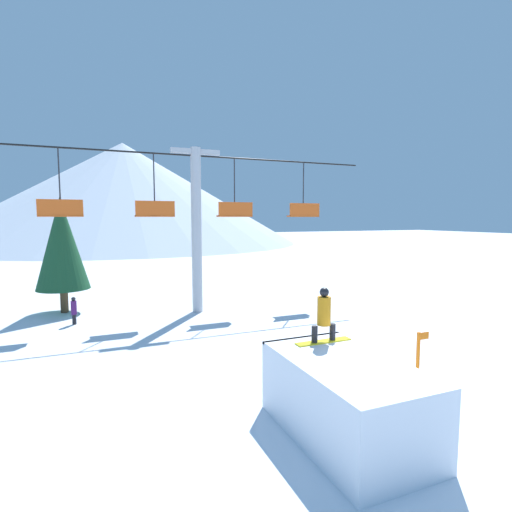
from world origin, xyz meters
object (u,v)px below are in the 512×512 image
object	(u,v)px
trail_marker	(418,358)
distant_skier	(74,309)
pine_tree_near	(62,244)
snowboarder	(324,315)
snow_ramp	(345,399)

from	to	relation	value
trail_marker	distant_skier	bearing A→B (deg)	129.73
pine_tree_near	trail_marker	bearing A→B (deg)	-54.77
snowboarder	pine_tree_near	xyz separation A→B (m)	(-6.42, 13.56, 1.10)
snowboarder	trail_marker	size ratio (longest dim) A/B	0.94
snowboarder	trail_marker	distance (m)	3.47
snow_ramp	pine_tree_near	bearing A→B (deg)	112.50
pine_tree_near	trail_marker	world-z (taller)	pine_tree_near
pine_tree_near	trail_marker	xyz separation A→B (m)	(9.54, -13.51, -2.60)
snowboarder	distant_skier	xyz separation A→B (m)	(-5.91, 10.91, -1.67)
pine_tree_near	trail_marker	size ratio (longest dim) A/B	3.69
trail_marker	snow_ramp	bearing A→B (deg)	-158.29
snow_ramp	pine_tree_near	size ratio (longest dim) A/B	0.67
snowboarder	snow_ramp	bearing A→B (deg)	-101.54
snowboarder	distant_skier	size ratio (longest dim) A/B	1.19
snowboarder	distant_skier	distance (m)	12.52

